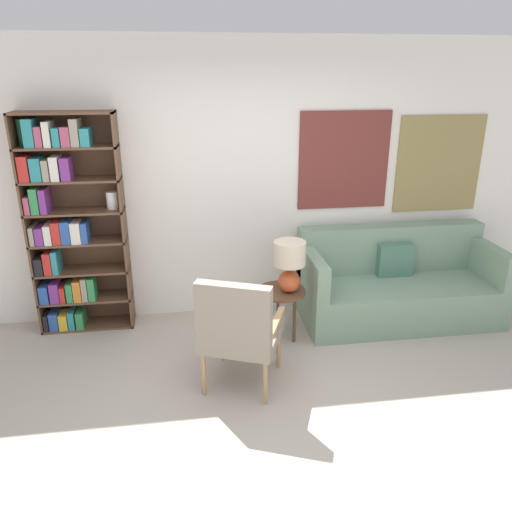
# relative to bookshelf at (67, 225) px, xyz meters

# --- Properties ---
(ground_plane) EXTENTS (14.00, 14.00, 0.00)m
(ground_plane) POSITION_rel_bookshelf_xyz_m (1.58, -1.84, -1.04)
(ground_plane) COLOR #B2A899
(wall_back) EXTENTS (6.40, 0.08, 2.70)m
(wall_back) POSITION_rel_bookshelf_xyz_m (1.63, 0.19, 0.31)
(wall_back) COLOR white
(wall_back) RESTS_ON ground_plane
(bookshelf) EXTENTS (0.87, 0.30, 2.06)m
(bookshelf) POSITION_rel_bookshelf_xyz_m (0.00, 0.00, 0.00)
(bookshelf) COLOR brown
(bookshelf) RESTS_ON ground_plane
(armchair) EXTENTS (0.75, 0.77, 0.96)m
(armchair) POSITION_rel_bookshelf_xyz_m (1.44, -1.27, -0.49)
(armchair) COLOR tan
(armchair) RESTS_ON ground_plane
(couch) EXTENTS (1.93, 0.84, 0.91)m
(couch) POSITION_rel_bookshelf_xyz_m (3.17, -0.25, -0.71)
(couch) COLOR gray
(couch) RESTS_ON ground_plane
(side_table) EXTENTS (0.45, 0.45, 0.51)m
(side_table) POSITION_rel_bookshelf_xyz_m (1.92, -0.55, -0.60)
(side_table) COLOR brown
(side_table) RESTS_ON ground_plane
(table_lamp) EXTENTS (0.29, 0.29, 0.48)m
(table_lamp) POSITION_rel_bookshelf_xyz_m (1.98, -0.59, -0.25)
(table_lamp) COLOR #C65128
(table_lamp) RESTS_ON side_table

